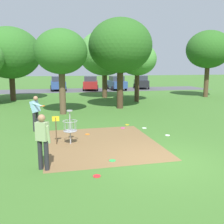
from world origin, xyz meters
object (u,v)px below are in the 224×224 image
at_px(tree_mid_right, 120,46).
at_px(frisbee_far_right, 97,176).
at_px(player_throwing, 43,139).
at_px(tree_near_right, 10,53).
at_px(parked_car_leftmost, 58,83).
at_px(frisbee_scattered_a, 87,134).
at_px(frisbee_mid_grass, 168,135).
at_px(parked_car_center_left, 91,83).
at_px(tree_near_left, 104,53).
at_px(parked_car_rightmost, 141,82).
at_px(frisbee_far_left, 112,161).
at_px(parked_car_center_right, 117,83).
at_px(player_foreground_watching, 36,111).
at_px(frisbee_scattered_b, 123,128).
at_px(tree_far_left, 208,50).
at_px(tree_mid_center, 61,52).
at_px(frisbee_near_basket, 127,125).
at_px(disc_golf_basket, 69,126).
at_px(frisbee_by_tee, 144,128).

bearing_deg(tree_mid_right, frisbee_far_right, -108.25).
xyz_separation_m(player_throwing, tree_near_right, (-3.15, 17.23, 3.30)).
xyz_separation_m(player_throwing, parked_car_leftmost, (1.19, 26.74, -0.05)).
bearing_deg(tree_mid_right, frisbee_scattered_a, -116.34).
xyz_separation_m(frisbee_scattered_a, parked_car_leftmost, (-0.66, 23.00, 0.91)).
xyz_separation_m(frisbee_far_right, tree_mid_right, (3.80, 11.53, 4.53)).
height_order(frisbee_mid_grass, parked_car_center_left, parked_car_center_left).
height_order(tree_near_left, parked_car_rightmost, tree_near_left).
xyz_separation_m(frisbee_far_left, parked_car_center_right, (6.70, 25.59, 0.91)).
distance_m(player_throwing, tree_mid_right, 12.42).
bearing_deg(player_foreground_watching, frisbee_scattered_b, -6.20).
bearing_deg(frisbee_scattered_a, tree_far_left, 40.57).
height_order(frisbee_scattered_a, tree_mid_center, tree_mid_center).
bearing_deg(tree_mid_center, frisbee_scattered_a, -81.26).
xyz_separation_m(tree_near_left, tree_far_left, (10.26, -1.78, 0.39)).
xyz_separation_m(frisbee_scattered_b, parked_car_center_right, (5.12, 21.27, 0.91)).
bearing_deg(frisbee_far_left, frisbee_scattered_a, 95.56).
bearing_deg(frisbee_near_basket, frisbee_far_right, -114.19).
bearing_deg(parked_car_rightmost, parked_car_leftmost, -179.06).
distance_m(disc_golf_basket, player_foreground_watching, 2.91).
bearing_deg(parked_car_center_left, tree_mid_center, -104.70).
height_order(frisbee_by_tee, frisbee_far_right, same).
bearing_deg(parked_car_leftmost, tree_mid_right, -75.73).
bearing_deg(frisbee_by_tee, frisbee_mid_grass, -70.95).
height_order(player_throwing, frisbee_by_tee, player_throwing).
distance_m(player_foreground_watching, tree_near_left, 14.23).
height_order(frisbee_by_tee, frisbee_far_left, same).
xyz_separation_m(tree_near_left, tree_mid_right, (-0.24, -6.79, 0.19)).
bearing_deg(frisbee_far_right, parked_car_rightmost, 67.83).
bearing_deg(parked_car_leftmost, frisbee_far_right, -89.40).
bearing_deg(parked_car_leftmost, frisbee_mid_grass, -80.12).
bearing_deg(tree_mid_right, tree_near_left, 87.95).
height_order(frisbee_scattered_a, parked_car_center_left, parked_car_center_left).
relative_size(parked_car_leftmost, parked_car_center_left, 0.95).
distance_m(frisbee_far_left, frisbee_scattered_a, 3.54).
relative_size(frisbee_scattered_a, tree_far_left, 0.03).
height_order(frisbee_scattered_a, tree_mid_right, tree_mid_right).
relative_size(tree_mid_right, parked_car_rightmost, 1.44).
bearing_deg(frisbee_mid_grass, tree_near_right, 120.41).
relative_size(frisbee_by_tee, parked_car_leftmost, 0.05).
bearing_deg(player_foreground_watching, disc_golf_basket, -61.35).
bearing_deg(frisbee_far_right, frisbee_by_tee, 56.84).
bearing_deg(frisbee_scattered_b, frisbee_scattered_a, -157.69).
distance_m(frisbee_far_right, parked_car_leftmost, 27.62).
bearing_deg(tree_mid_center, frisbee_mid_grass, -56.10).
xyz_separation_m(frisbee_mid_grass, tree_mid_right, (-0.10, 7.94, 4.53)).
height_order(frisbee_near_basket, parked_car_rightmost, parked_car_rightmost).
height_order(parked_car_leftmost, parked_car_center_left, same).
distance_m(frisbee_by_tee, tree_near_left, 13.89).
bearing_deg(tree_near_left, frisbee_far_right, -102.45).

